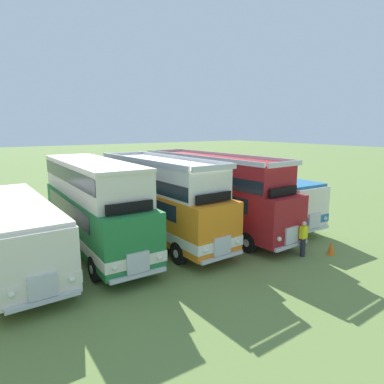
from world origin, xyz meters
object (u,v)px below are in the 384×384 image
Objects in this scene: bus_seventh_in_row at (248,192)px; marshal_person at (303,239)px; bus_fourth_in_row at (94,202)px; bus_sixth_in_row at (211,190)px; bus_third_in_row at (16,229)px; cone_near_end at (331,248)px; bus_fifth_in_row at (160,197)px.

marshal_person is at bearing -112.14° from bus_seventh_in_row.
bus_fourth_in_row is 0.87× the size of bus_sixth_in_row.
bus_third_in_row reaches higher than cone_near_end.
bus_fifth_in_row is 7.07m from bus_seventh_in_row.
bus_fifth_in_row reaches higher than marshal_person.
bus_fourth_in_row is 3.52m from bus_fifth_in_row.
bus_fifth_in_row is at bearing 130.09° from cone_near_end.
bus_fifth_in_row is at bearing 125.42° from marshal_person.
bus_third_in_row is 13.00m from marshal_person.
cone_near_end is at bearing -37.75° from bus_fourth_in_row.
bus_third_in_row is 14.51m from cone_near_end.
bus_sixth_in_row reaches higher than bus_fourth_in_row.
bus_third_in_row is at bearing -177.22° from bus_fourth_in_row.
marshal_person is (7.83, -6.46, -1.58)m from bus_fourth_in_row.
cone_near_end is (-1.37, -7.26, -1.41)m from bus_seventh_in_row.
bus_seventh_in_row is 6.34× the size of marshal_person.
bus_seventh_in_row is 7.20m from marshal_person.
bus_third_in_row is 5.81× the size of marshal_person.
bus_fifth_in_row is (3.50, -0.37, -0.11)m from bus_fourth_in_row.
bus_third_in_row is at bearing 179.04° from bus_sixth_in_row.
marshal_person reaches higher than cone_near_end.
marshal_person is at bearing -82.34° from bus_sixth_in_row.
bus_third_in_row is 0.86× the size of bus_sixth_in_row.
bus_third_in_row is 0.99× the size of bus_fourth_in_row.
marshal_person is (0.82, -6.11, -1.48)m from bus_sixth_in_row.
bus_fourth_in_row is 5.87× the size of marshal_person.
bus_seventh_in_row is at bearing 67.86° from marshal_person.
bus_third_in_row is at bearing 151.01° from marshal_person.
bus_fifth_in_row is 5.89× the size of marshal_person.
bus_seventh_in_row is (3.52, 0.51, -0.61)m from bus_sixth_in_row.
marshal_person is at bearing -39.50° from bus_fourth_in_row.
bus_third_in_row is 14.04m from bus_seventh_in_row.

